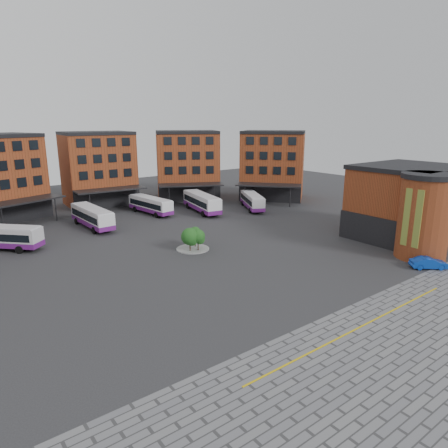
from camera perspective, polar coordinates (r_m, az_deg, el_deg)
ground at (r=43.49m, az=1.97°, el=-8.07°), size 160.00×160.00×0.00m
yellow_line at (r=36.37m, az=19.05°, el=-13.64°), size 26.00×0.15×0.02m
main_building at (r=72.93m, az=-20.56°, el=6.17°), size 94.14×42.48×14.60m
east_building at (r=62.01m, az=25.00°, el=2.57°), size 17.40×15.40×10.60m
tree_island at (r=52.67m, az=-4.37°, el=-1.94°), size 4.40×4.40×3.19m
bus_c at (r=67.33m, az=-18.32°, el=1.00°), size 3.27×11.74×3.28m
bus_d at (r=74.80m, az=-10.46°, el=2.71°), size 3.81×11.06×3.05m
bus_e at (r=75.05m, az=-3.21°, el=3.13°), size 5.09×12.43×3.42m
bus_f at (r=77.71m, az=4.04°, el=3.35°), size 7.21×10.64×3.02m
blue_car at (r=52.31m, az=27.20°, el=-4.97°), size 4.12×3.71×1.36m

